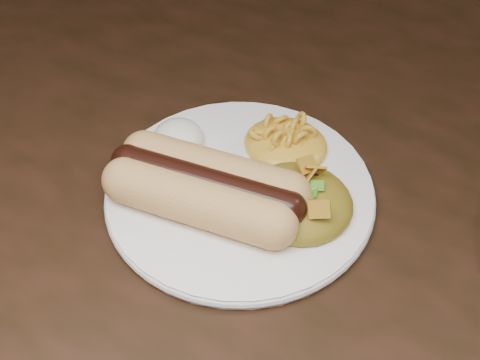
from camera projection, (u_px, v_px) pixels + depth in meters
The scene contains 7 objects.
table at pixel (344, 270), 0.65m from camera, with size 1.60×0.90×0.75m.
plate at pixel (240, 193), 0.59m from camera, with size 0.23×0.23×0.01m, color white.
hotdog at pixel (206, 187), 0.55m from camera, with size 0.15×0.09×0.04m.
mac_and_cheese at pixel (286, 136), 0.61m from camera, with size 0.08×0.07×0.03m, color gold.
sour_cream at pixel (178, 133), 0.61m from camera, with size 0.05×0.05×0.03m, color white.
taco_salad at pixel (298, 195), 0.55m from camera, with size 0.09×0.09×0.04m.
fork at pixel (191, 179), 0.60m from camera, with size 0.02×0.14×0.00m, color white.
Camera 1 is at (0.10, -0.38, 1.19)m, focal length 50.00 mm.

